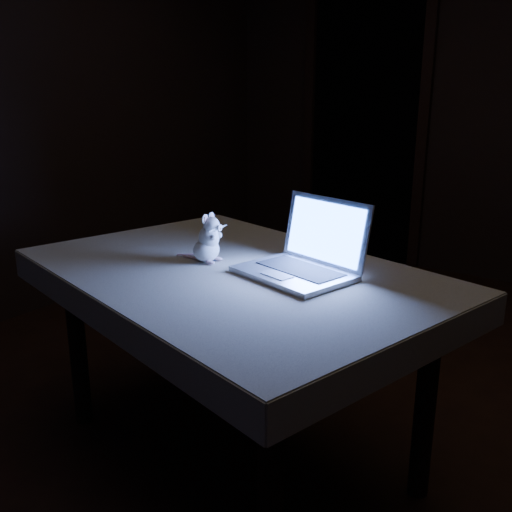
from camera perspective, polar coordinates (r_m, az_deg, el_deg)
The scene contains 6 objects.
floor at distance 2.41m, azimuth 8.19°, elevation -18.05°, with size 5.00×5.00×0.00m, color black.
doorway at distance 4.74m, azimuth 10.75°, elevation 12.53°, with size 1.06×0.36×2.13m, color black, non-canonical shape.
table at distance 2.15m, azimuth -2.27°, elevation -10.93°, with size 1.39×0.89×0.74m, color black, non-canonical shape.
tablecloth at distance 2.08m, azimuth -2.26°, elevation -2.06°, with size 1.49×1.00×0.10m, color beige, non-canonical shape.
laptop at distance 1.89m, azimuth 3.82°, elevation 1.59°, with size 0.37×0.33×0.25m, color #B5B5B9, non-canonical shape.
plush_mouse at distance 2.07m, azimuth -5.02°, elevation 1.83°, with size 0.13×0.13×0.18m, color white, non-canonical shape.
Camera 1 is at (0.86, -1.80, 1.36)m, focal length 40.00 mm.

